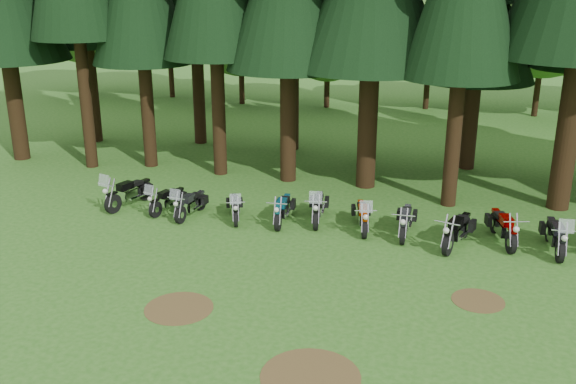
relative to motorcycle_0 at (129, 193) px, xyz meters
name	(u,v)px	position (x,y,z in m)	size (l,w,h in m)	color
ground	(309,288)	(8.03, -4.65, -0.52)	(120.00, 120.00, 0.00)	#265D17
decid_0	(87,10)	(-14.07, 20.61, 5.38)	(8.00, 7.78, 10.00)	black
decid_1	(171,12)	(-7.95, 21.11, 5.32)	(7.91, 7.69, 9.88)	black
decid_2	(244,28)	(-2.40, 20.12, 4.44)	(6.72, 6.53, 8.40)	black
decid_3	(331,37)	(3.32, 20.48, 3.99)	(6.12, 5.95, 7.65)	black
decid_4	(434,40)	(9.61, 21.67, 3.85)	(5.93, 5.76, 7.41)	black
decid_5	(554,11)	(16.33, 21.06, 5.72)	(8.45, 8.21, 10.56)	black
dirt_patch_0	(179,308)	(5.03, -6.65, -0.51)	(1.80, 1.80, 0.01)	#4C3D1E
dirt_patch_1	(478,301)	(12.53, -4.15, -0.51)	(1.40, 1.40, 0.01)	#4C3D1E
dirt_patch_2	(310,376)	(9.03, -8.65, -0.51)	(2.20, 2.20, 0.01)	#4C3D1E
motorcycle_0	(129,193)	(0.00, 0.00, 0.00)	(0.97, 2.44, 1.55)	black
motorcycle_1	(168,200)	(1.61, -0.11, -0.08)	(0.72, 2.05, 1.30)	black
motorcycle_2	(191,205)	(2.62, -0.37, -0.07)	(0.50, 2.14, 1.34)	black
motorcycle_3	(235,208)	(4.26, -0.23, -0.09)	(0.99, 1.97, 1.28)	black
motorcycle_4	(283,210)	(5.95, -0.04, -0.06)	(0.38, 2.21, 0.90)	black
motorcycle_5	(318,208)	(7.11, 0.38, -0.02)	(0.63, 2.35, 1.48)	black
motorcycle_6	(362,217)	(8.74, 0.03, -0.05)	(0.81, 2.23, 1.41)	black
motorcycle_7	(405,222)	(10.19, -0.07, -0.05)	(0.31, 2.25, 0.92)	black
motorcycle_8	(457,231)	(11.86, -0.55, -0.02)	(0.83, 2.36, 0.99)	black
motorcycle_9	(503,228)	(13.28, 0.13, -0.02)	(0.76, 2.35, 0.98)	black
motorcycle_10	(555,237)	(14.82, -0.19, -0.02)	(0.52, 2.39, 1.50)	black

